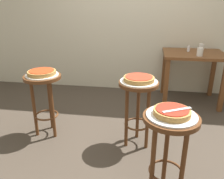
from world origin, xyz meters
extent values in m
plane|color=#42382D|center=(0.00, 0.00, 0.00)|extent=(6.00, 6.00, 0.00)
cylinder|color=#5B3319|center=(0.44, -0.76, 0.69)|extent=(0.40, 0.40, 0.03)
cylinder|color=#5B3319|center=(0.44, -0.63, 0.34)|extent=(0.04, 0.04, 0.67)
cylinder|color=#5B3319|center=(0.33, -0.82, 0.34)|extent=(0.04, 0.04, 0.67)
cylinder|color=#5B3319|center=(0.55, -0.82, 0.34)|extent=(0.04, 0.04, 0.67)
torus|color=#5B3319|center=(0.44, -0.76, 0.24)|extent=(0.27, 0.27, 0.02)
cylinder|color=silver|center=(0.44, -0.76, 0.71)|extent=(0.35, 0.35, 0.01)
cylinder|color=#B78442|center=(0.44, -0.76, 0.74)|extent=(0.26, 0.26, 0.04)
cylinder|color=red|center=(0.44, -0.76, 0.76)|extent=(0.23, 0.23, 0.01)
cylinder|color=#5B3319|center=(0.18, -0.06, 0.69)|extent=(0.40, 0.40, 0.03)
cylinder|color=#5B3319|center=(0.18, 0.06, 0.34)|extent=(0.04, 0.04, 0.67)
cylinder|color=#5B3319|center=(0.07, -0.13, 0.34)|extent=(0.04, 0.04, 0.67)
cylinder|color=#5B3319|center=(0.29, -0.13, 0.34)|extent=(0.04, 0.04, 0.67)
torus|color=#5B3319|center=(0.18, -0.06, 0.24)|extent=(0.27, 0.27, 0.02)
cylinder|color=white|center=(0.18, -0.06, 0.71)|extent=(0.37, 0.37, 0.01)
cylinder|color=#B78442|center=(0.18, -0.06, 0.74)|extent=(0.30, 0.30, 0.04)
cylinder|color=#B23823|center=(0.18, -0.06, 0.76)|extent=(0.27, 0.27, 0.01)
cylinder|color=#5B3319|center=(-0.86, -0.01, 0.69)|extent=(0.40, 0.40, 0.03)
cylinder|color=#5B3319|center=(-0.86, 0.11, 0.34)|extent=(0.04, 0.04, 0.67)
cylinder|color=#5B3319|center=(-0.96, -0.08, 0.34)|extent=(0.04, 0.04, 0.67)
cylinder|color=#5B3319|center=(-0.75, -0.08, 0.34)|extent=(0.04, 0.04, 0.67)
torus|color=#5B3319|center=(-0.86, -0.01, 0.24)|extent=(0.27, 0.27, 0.02)
cylinder|color=white|center=(-0.86, -0.01, 0.71)|extent=(0.35, 0.35, 0.01)
cylinder|color=#B78442|center=(-0.86, -0.01, 0.74)|extent=(0.30, 0.30, 0.04)
cylinder|color=red|center=(-0.86, -0.01, 0.76)|extent=(0.26, 0.26, 0.01)
cube|color=brown|center=(0.91, 1.20, 0.74)|extent=(0.86, 0.70, 0.04)
cube|color=brown|center=(0.53, 0.90, 0.36)|extent=(0.06, 0.06, 0.72)
cube|color=brown|center=(1.29, 0.90, 0.36)|extent=(0.06, 0.06, 0.72)
cube|color=brown|center=(0.53, 1.50, 0.36)|extent=(0.06, 0.06, 0.72)
cube|color=brown|center=(1.29, 1.50, 0.36)|extent=(0.06, 0.06, 0.72)
cylinder|color=silver|center=(0.94, 0.99, 0.81)|extent=(0.08, 0.08, 0.11)
cylinder|color=silver|center=(1.02, 1.28, 0.82)|extent=(0.07, 0.07, 0.12)
cylinder|color=white|center=(0.84, 1.27, 0.80)|extent=(0.04, 0.04, 0.09)
cube|color=silver|center=(0.47, -0.78, 0.77)|extent=(0.21, 0.12, 0.01)
camera|label=1|loc=(0.25, -2.25, 1.47)|focal=37.34mm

